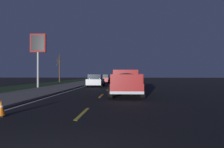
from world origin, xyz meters
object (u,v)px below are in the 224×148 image
at_px(pickup_truck, 126,82).
at_px(bare_tree_far, 59,68).
at_px(sedan_blue, 109,78).
at_px(sedan_red, 105,79).
at_px(sedan_silver, 96,80).
at_px(gas_price_sign, 38,47).
at_px(traffic_cone_near, 1,108).
at_px(sedan_green, 123,81).

xyz_separation_m(pickup_truck, bare_tree_far, (24.87, 13.23, 1.82)).
distance_m(sedan_blue, bare_tree_far, 11.00).
bearing_deg(sedan_red, sedan_silver, 179.50).
bearing_deg(bare_tree_far, pickup_truck, -151.98).
distance_m(pickup_truck, sedan_blue, 29.77).
bearing_deg(gas_price_sign, sedan_blue, -17.90).
xyz_separation_m(sedan_red, traffic_cone_near, (-28.36, 1.02, -0.50)).
xyz_separation_m(pickup_truck, gas_price_sign, (8.41, 10.32, 3.79)).
relative_size(sedan_red, traffic_cone_near, 7.66).
distance_m(sedan_silver, sedan_blue, 19.22).
xyz_separation_m(pickup_truck, sedan_red, (21.06, 3.58, -0.20)).
bearing_deg(traffic_cone_near, gas_price_sign, 20.00).
relative_size(sedan_green, sedan_blue, 1.00).
distance_m(sedan_green, sedan_blue, 22.19).
distance_m(sedan_green, bare_tree_far, 21.71).
height_order(sedan_blue, traffic_cone_near, sedan_blue).
bearing_deg(pickup_truck, sedan_blue, 6.73).
xyz_separation_m(sedan_blue, traffic_cone_near, (-36.87, 1.11, -0.50)).
relative_size(sedan_blue, bare_tree_far, 0.76).
bearing_deg(sedan_silver, bare_tree_far, 33.35).
bearing_deg(traffic_cone_near, sedan_silver, -3.00).
relative_size(pickup_truck, sedan_green, 1.23).
xyz_separation_m(sedan_red, sedan_green, (-13.44, -3.38, 0.00)).
relative_size(sedan_blue, traffic_cone_near, 7.64).
relative_size(sedan_green, bare_tree_far, 0.76).
relative_size(sedan_silver, traffic_cone_near, 7.62).
distance_m(sedan_silver, bare_tree_far, 17.51).
bearing_deg(gas_price_sign, bare_tree_far, 10.04).
distance_m(sedan_red, gas_price_sign, 14.87).
relative_size(sedan_silver, gas_price_sign, 0.69).
bearing_deg(traffic_cone_near, pickup_truck, -32.16).
height_order(pickup_truck, bare_tree_far, bare_tree_far).
distance_m(pickup_truck, gas_price_sign, 13.84).
xyz_separation_m(sedan_red, sedan_silver, (-10.71, 0.09, 0.00)).
height_order(sedan_green, traffic_cone_near, sedan_green).
height_order(gas_price_sign, traffic_cone_near, gas_price_sign).
height_order(pickup_truck, sedan_red, pickup_truck).
relative_size(sedan_red, sedan_silver, 1.00).
bearing_deg(sedan_blue, pickup_truck, -173.27).
relative_size(sedan_red, sedan_blue, 1.00).
xyz_separation_m(pickup_truck, traffic_cone_near, (-7.31, 4.60, -0.70)).
xyz_separation_m(sedan_red, sedan_blue, (8.51, -0.09, 0.00)).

